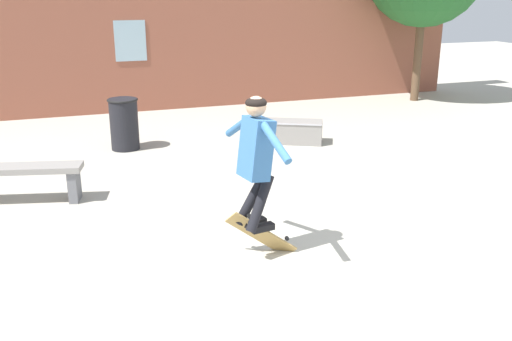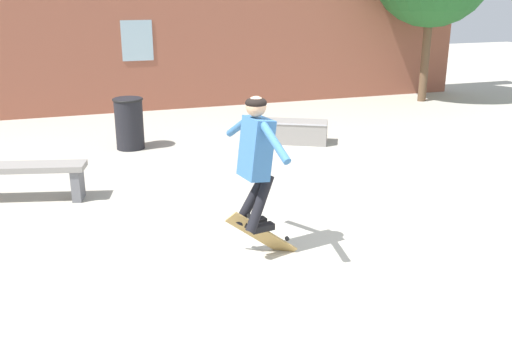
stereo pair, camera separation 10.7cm
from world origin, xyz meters
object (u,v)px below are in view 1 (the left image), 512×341
trash_bin (124,123)px  skater (256,153)px  skate_ledge (282,131)px  skateboard_flipping (262,235)px  park_bench (10,176)px

trash_bin → skater: skater is taller
trash_bin → skater: 4.93m
skate_ledge → skateboard_flipping: (-1.98, -4.28, 0.01)m
trash_bin → skater: bearing=-80.7°
park_bench → skateboard_flipping: bearing=-30.3°
park_bench → skate_ledge: (4.63, 1.70, -0.17)m
park_bench → trash_bin: (1.79, 2.21, 0.10)m
trash_bin → skateboard_flipping: (0.87, -4.79, -0.26)m
skater → skateboard_flipping: (0.08, 0.03, -0.95)m
skate_ledge → skateboard_flipping: 4.71m
park_bench → skate_ledge: bearing=34.0°
skater → skateboard_flipping: size_ratio=1.88×
skater → skateboard_flipping: 0.95m
skater → skateboard_flipping: bearing=14.5°
skate_ledge → skater: skater is taller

